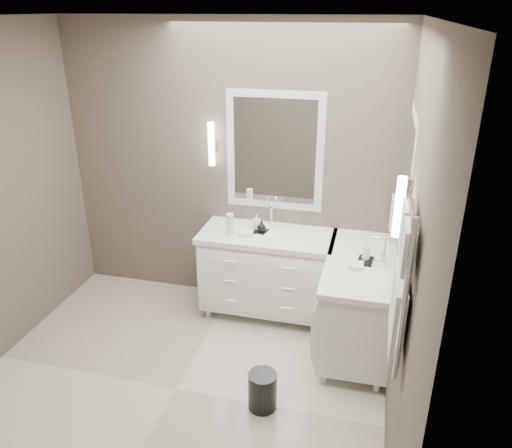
% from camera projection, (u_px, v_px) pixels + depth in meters
% --- Properties ---
extents(floor, '(3.20, 3.00, 0.01)m').
position_uv_depth(floor, '(176.00, 389.00, 3.92)').
color(floor, beige).
rests_on(floor, ground).
extents(ceiling, '(3.20, 3.00, 0.01)m').
position_uv_depth(ceiling, '(145.00, 17.00, 2.84)').
color(ceiling, white).
rests_on(ceiling, wall_back).
extents(wall_back, '(3.20, 0.01, 2.70)m').
position_uv_depth(wall_back, '(228.00, 169.00, 4.72)').
color(wall_back, '#564D44').
rests_on(wall_back, floor).
extents(wall_front, '(3.20, 0.01, 2.70)m').
position_uv_depth(wall_front, '(13.00, 381.00, 2.04)').
color(wall_front, '#564D44').
rests_on(wall_front, floor).
extents(wall_right, '(0.01, 3.00, 2.70)m').
position_uv_depth(wall_right, '(408.00, 260.00, 3.02)').
color(wall_right, '#564D44').
rests_on(wall_right, floor).
extents(vanity_back, '(1.24, 0.59, 0.97)m').
position_uv_depth(vanity_back, '(267.00, 268.00, 4.71)').
color(vanity_back, white).
rests_on(vanity_back, floor).
extents(vanity_right, '(0.59, 1.24, 0.97)m').
position_uv_depth(vanity_right, '(359.00, 298.00, 4.23)').
color(vanity_right, white).
rests_on(vanity_right, floor).
extents(mirror_back, '(0.90, 0.02, 1.10)m').
position_uv_depth(mirror_back, '(274.00, 152.00, 4.52)').
color(mirror_back, white).
rests_on(mirror_back, wall_back).
extents(mirror_right, '(0.02, 0.90, 1.10)m').
position_uv_depth(mirror_right, '(406.00, 186.00, 3.66)').
color(mirror_right, white).
rests_on(mirror_right, wall_right).
extents(sconce_back, '(0.06, 0.06, 0.40)m').
position_uv_depth(sconce_back, '(211.00, 145.00, 4.58)').
color(sconce_back, white).
rests_on(sconce_back, wall_back).
extents(sconce_right, '(0.06, 0.06, 0.40)m').
position_uv_depth(sconce_right, '(399.00, 208.00, 3.14)').
color(sconce_right, white).
rests_on(sconce_right, wall_right).
extents(towel_bar_corner, '(0.03, 0.22, 0.30)m').
position_uv_depth(towel_bar_corner, '(392.00, 212.00, 4.34)').
color(towel_bar_corner, white).
rests_on(towel_bar_corner, wall_right).
extents(towel_ladder, '(0.06, 0.58, 0.90)m').
position_uv_depth(towel_ladder, '(401.00, 285.00, 2.66)').
color(towel_ladder, white).
rests_on(towel_ladder, wall_right).
extents(waste_bin, '(0.26, 0.26, 0.30)m').
position_uv_depth(waste_bin, '(262.00, 391.00, 3.69)').
color(waste_bin, black).
rests_on(waste_bin, floor).
extents(amenity_tray_back, '(0.18, 0.16, 0.02)m').
position_uv_depth(amenity_tray_back, '(259.00, 231.00, 4.59)').
color(amenity_tray_back, black).
rests_on(amenity_tray_back, vanity_back).
extents(amenity_tray_right, '(0.13, 0.17, 0.02)m').
position_uv_depth(amenity_tray_right, '(365.00, 261.00, 4.05)').
color(amenity_tray_right, black).
rests_on(amenity_tray_right, vanity_right).
extents(water_bottle, '(0.08, 0.08, 0.19)m').
position_uv_depth(water_bottle, '(230.00, 224.00, 4.52)').
color(water_bottle, silver).
rests_on(water_bottle, vanity_back).
extents(soap_bottle_a, '(0.07, 0.07, 0.14)m').
position_uv_depth(soap_bottle_a, '(256.00, 222.00, 4.58)').
color(soap_bottle_a, white).
rests_on(soap_bottle_a, amenity_tray_back).
extents(soap_bottle_b, '(0.10, 0.10, 0.10)m').
position_uv_depth(soap_bottle_b, '(262.00, 226.00, 4.53)').
color(soap_bottle_b, black).
rests_on(soap_bottle_b, amenity_tray_back).
extents(soap_bottle_c, '(0.08, 0.08, 0.16)m').
position_uv_depth(soap_bottle_c, '(366.00, 251.00, 4.02)').
color(soap_bottle_c, white).
rests_on(soap_bottle_c, amenity_tray_right).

